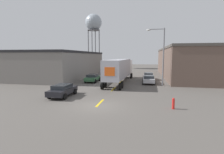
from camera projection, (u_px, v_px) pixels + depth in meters
The scene contains 12 objects.
ground_plane at pixel (97, 106), 15.46m from camera, with size 160.00×160.00×0.00m, color #56514C.
road_centerline at pixel (113, 89), 23.16m from camera, with size 0.20×16.58×0.01m.
warehouse_left at pixel (63, 64), 37.93m from camera, with size 11.75×23.65×5.33m.
warehouse_right at pixel (197, 62), 36.63m from camera, with size 14.01×27.55×6.13m.
semi_truck at pixel (120, 68), 29.11m from camera, with size 3.11×15.36×3.83m.
parked_car_right_mid at pixel (149, 79), 27.91m from camera, with size 1.95×4.22×1.31m.
parked_car_left_far at pixel (93, 78), 29.74m from camera, with size 1.95×4.22×1.31m.
parked_car_right_far at pixel (148, 76), 32.29m from camera, with size 1.95×4.22×1.31m.
parked_car_left_near at pixel (63, 90), 19.02m from camera, with size 1.95×4.22×1.31m.
water_tower at pixel (93, 23), 61.71m from camera, with size 5.82×5.82×19.14m.
street_lamp at pixel (161, 53), 25.34m from camera, with size 2.59×0.32×8.38m.
fire_hydrant at pixel (173, 103), 14.48m from camera, with size 0.22×0.22×0.94m.
Camera 1 is at (4.13, -14.53, 4.38)m, focal length 28.00 mm.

